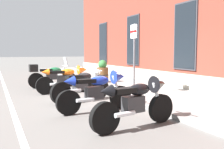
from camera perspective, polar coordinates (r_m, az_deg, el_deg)
The scene contains 10 objects.
ground_plane at distance 8.39m, azimuth 0.75°, elevation -5.28°, with size 140.00×140.00×0.00m, color #565451.
sidewalk at distance 9.10m, azimuth 9.02°, elevation -4.13°, with size 29.20×2.90×0.12m, color slate.
lane_stripe at distance 7.58m, azimuth -21.71°, elevation -6.74°, with size 29.20×0.12×0.01m, color silver.
motorcycle_green_touring at distance 11.00m, azimuth -13.72°, elevation -0.11°, with size 0.62×2.04×1.29m.
motorcycle_orange_sport at distance 9.43m, azimuth -10.06°, elevation -0.77°, with size 0.62×2.11×1.02m.
motorcycle_black_naked at distance 7.86m, azimuth -6.73°, elevation -2.50°, with size 0.82×2.06×0.95m.
motorcycle_blue_sport at distance 6.45m, azimuth -2.97°, elevation -3.35°, with size 0.62×2.08×1.04m.
motorcycle_black_sport at distance 5.11m, azimuth 5.97°, elevation -5.72°, with size 0.66×2.04×1.02m.
parking_sign at distance 8.36m, azimuth 4.98°, elevation 5.81°, with size 0.36×0.07×2.31m.
barrel_planter at distance 11.62m, azimuth -2.13°, elevation 0.51°, with size 0.55×0.55×1.02m.
Camera 1 is at (7.42, -3.61, 1.52)m, focal length 40.62 mm.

